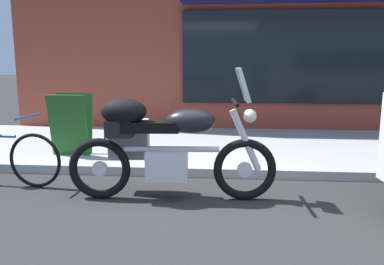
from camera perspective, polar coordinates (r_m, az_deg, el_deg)
The scene contains 3 objects.
ground_plane at distance 3.93m, azimuth -0.98°, elevation -11.69°, with size 80.00×80.00×0.00m, color #2A2A2A.
touring_motorcycle at distance 4.21m, azimuth -4.64°, elevation -1.54°, with size 2.23×0.62×1.41m.
sandwich_board_sign at distance 5.99m, azimuth -17.09°, elevation 1.14°, with size 0.55×0.41×0.89m.
Camera 1 is at (0.37, -3.63, 1.47)m, focal length 36.83 mm.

